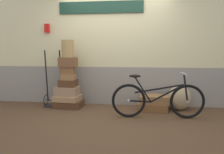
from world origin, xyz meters
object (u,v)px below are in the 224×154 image
at_px(suitcase_1, 67,98).
at_px(suitcase_6, 68,62).
at_px(wicker_basket, 68,49).
at_px(burlap_sack, 179,98).
at_px(bicycle, 157,100).
at_px(suitcase_7, 152,106).
at_px(suitcase_0, 69,104).
at_px(suitcase_5, 68,70).
at_px(suitcase_8, 154,99).
at_px(suitcase_2, 67,91).
at_px(suitcase_4, 69,77).
at_px(luggage_trolley, 54,92).
at_px(suitcase_3, 68,83).

xyz_separation_m(suitcase_1, suitcase_6, (0.03, 0.03, 0.80)).
bearing_deg(wicker_basket, burlap_sack, 2.14).
bearing_deg(bicycle, suitcase_7, 96.22).
relative_size(suitcase_7, bicycle, 0.36).
distance_m(suitcase_0, suitcase_5, 0.75).
xyz_separation_m(suitcase_1, suitcase_8, (1.91, 0.01, 0.03)).
height_order(suitcase_2, wicker_basket, wicker_basket).
xyz_separation_m(suitcase_4, wicker_basket, (-0.01, 0.00, 0.62)).
relative_size(suitcase_2, suitcase_8, 0.85).
bearing_deg(luggage_trolley, suitcase_8, -1.94).
distance_m(suitcase_7, luggage_trolley, 2.25).
height_order(suitcase_2, luggage_trolley, luggage_trolley).
bearing_deg(suitcase_7, suitcase_1, -177.00).
xyz_separation_m(suitcase_0, suitcase_7, (1.85, 0.01, 0.00)).
height_order(luggage_trolley, burlap_sack, luggage_trolley).
height_order(suitcase_0, suitcase_3, suitcase_3).
bearing_deg(suitcase_7, suitcase_4, -177.12).
xyz_separation_m(suitcase_8, bicycle, (0.03, -0.55, 0.11)).
bearing_deg(suitcase_2, suitcase_8, 3.23).
relative_size(suitcase_0, luggage_trolley, 0.47).
distance_m(suitcase_3, suitcase_6, 0.47).
distance_m(suitcase_1, suitcase_4, 0.48).
distance_m(suitcase_0, suitcase_6, 0.94).
bearing_deg(bicycle, suitcase_4, 164.09).
xyz_separation_m(suitcase_2, suitcase_5, (0.02, -0.00, 0.46)).
distance_m(suitcase_5, suitcase_7, 2.01).
bearing_deg(suitcase_6, suitcase_0, -81.22).
height_order(suitcase_0, suitcase_4, suitcase_4).
bearing_deg(suitcase_3, bicycle, -11.41).
bearing_deg(suitcase_6, suitcase_2, -164.39).
distance_m(suitcase_4, burlap_sack, 2.45).
bearing_deg(burlap_sack, luggage_trolley, -179.78).
bearing_deg(suitcase_7, burlap_sack, 11.22).
xyz_separation_m(suitcase_7, burlap_sack, (0.57, 0.09, 0.19)).
height_order(suitcase_3, suitcase_4, suitcase_4).
bearing_deg(burlap_sack, bicycle, -128.79).
height_order(suitcase_5, luggage_trolley, luggage_trolley).
distance_m(suitcase_0, suitcase_2, 0.29).
height_order(suitcase_3, suitcase_5, suitcase_5).
bearing_deg(burlap_sack, suitcase_6, -178.49).
xyz_separation_m(suitcase_3, burlap_sack, (2.43, 0.08, -0.28)).
bearing_deg(bicycle, suitcase_2, 163.97).
bearing_deg(suitcase_2, suitcase_3, -10.18).
bearing_deg(suitcase_2, suitcase_4, -17.80).
relative_size(suitcase_4, suitcase_7, 0.48).
height_order(suitcase_2, suitcase_4, suitcase_4).
relative_size(suitcase_0, suitcase_3, 1.64).
bearing_deg(suitcase_3, suitcase_4, -25.96).
relative_size(suitcase_3, suitcase_5, 1.29).
bearing_deg(suitcase_8, suitcase_4, 178.31).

